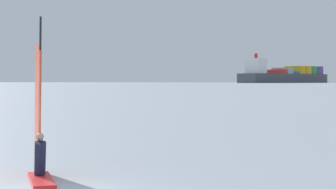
# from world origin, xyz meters

# --- Properties ---
(windsurfer) EXTENTS (2.25, 2.98, 4.66)m
(windsurfer) POSITION_xyz_m (-1.54, 2.13, 1.21)
(windsurfer) COLOR red
(windsurfer) RESTS_ON ground_plane
(cargo_ship) EXTENTS (101.15, 148.69, 35.67)m
(cargo_ship) POSITION_xyz_m (-70.58, 718.91, 9.55)
(cargo_ship) COLOR #3F444C
(cargo_ship) RESTS_ON ground_plane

